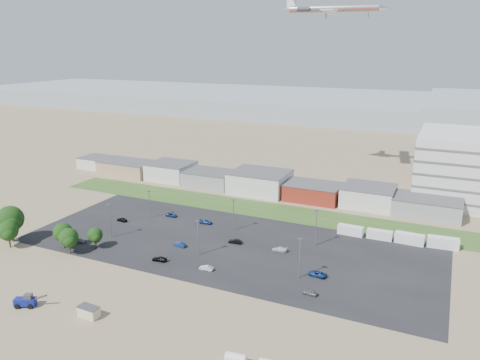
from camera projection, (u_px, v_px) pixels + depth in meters
The scene contains 35 objects.
ground at pixel (177, 269), 121.52m from camera, with size 700.00×700.00×0.00m, color #7E6850.
parking_lot at pixel (228, 244), 136.97m from camera, with size 120.00×50.00×0.01m, color black.
grass_strip at pixel (255, 208), 166.91m from camera, with size 160.00×16.00×0.02m, color #30501E.
hills_backdrop at pixel (427, 111), 379.19m from camera, with size 700.00×200.00×9.00m, color gray, non-canonical shape.
building_row at pixel (235, 179), 189.22m from camera, with size 170.00×20.00×8.00m, color silver, non-canonical shape.
portable_shed at pixel (89, 312), 99.77m from camera, with size 4.77×2.48×2.40m, color beige, non-canonical shape.
telehandler at pixel (25, 300), 103.59m from camera, with size 7.35×2.45×3.06m, color navy, non-canonical shape.
storage_tank_nw at pixel (236, 358), 85.01m from camera, with size 3.83×1.92×2.30m, color silver, non-canonical shape.
box_trailer_a at pixel (350, 230), 143.19m from camera, with size 7.68×2.40×2.88m, color silver, non-canonical shape.
box_trailer_b at pixel (380, 235), 140.04m from camera, with size 7.38×2.31×2.77m, color silver, non-canonical shape.
box_trailer_c at pixel (409, 239), 136.71m from camera, with size 8.23×2.57×3.09m, color silver, non-canonical shape.
box_trailer_d at pixel (443, 243), 133.78m from camera, with size 8.51×2.66×3.19m, color silver, non-canonical shape.
tree_far_left at pixel (11, 222), 136.96m from camera, with size 8.27×8.27×12.41m, color black, non-canonical shape.
tree_left at pixel (8, 233), 133.29m from camera, with size 6.00×6.00×9.00m, color black, non-canonical shape.
tree_mid at pixel (63, 234), 132.97m from camera, with size 5.72×5.72×8.59m, color black, non-canonical shape.
tree_right at pixel (69, 239), 129.57m from camera, with size 5.60×5.60×8.40m, color black, non-canonical shape.
tree_near at pixel (95, 236), 133.39m from camera, with size 4.61×4.61×6.91m, color black, non-canonical shape.
lightpole_front_l at pixel (110, 221), 140.20m from camera, with size 1.23×0.51×10.48m, color slate, non-canonical shape.
lightpole_front_m at pixel (198, 238), 128.27m from camera, with size 1.19×0.50×10.16m, color slate, non-canonical shape.
lightpole_front_r at pixel (300, 258), 115.44m from camera, with size 1.25×0.52×10.64m, color slate, non-canonical shape.
lightpole_back_l at pixel (150, 204), 156.42m from camera, with size 1.12×0.46×9.48m, color slate, non-canonical shape.
lightpole_back_m at pixel (233, 215), 145.94m from camera, with size 1.19×0.49×10.08m, color slate, non-canonical shape.
lightpole_back_r at pixel (316, 228), 134.60m from camera, with size 1.27×0.53×10.80m, color slate, non-canonical shape.
airliner at pixel (334, 9), 186.72m from camera, with size 42.99×29.31×12.70m, color silver, non-canonical shape.
parked_car_0 at pixel (317, 274), 117.51m from camera, with size 2.19×4.74×1.32m, color navy.
parked_car_2 at pixel (310, 292), 108.80m from camera, with size 1.44×3.57×1.22m, color #595B5E.
parked_car_3 at pixel (159, 259), 125.84m from camera, with size 1.70×4.17×1.21m, color black.
parked_car_4 at pixel (180, 244), 134.94m from camera, with size 1.38×3.95×1.30m, color navy.
parked_car_5 at pixel (122, 220), 154.29m from camera, with size 1.50×3.73×1.27m, color black.
parked_car_6 at pixel (206, 222), 152.25m from camera, with size 1.76×4.34×1.26m, color navy.
parked_car_7 at pixel (235, 241), 137.08m from camera, with size 1.37×3.93×1.29m, color black.
parked_car_9 at pixel (172, 215), 158.57m from camera, with size 1.88×4.07×1.13m, color navy.
parked_car_10 at pixel (79, 240), 137.75m from camera, with size 1.74×4.28×1.24m, color #595B5E.
parked_car_12 at pixel (279, 249), 131.76m from camera, with size 1.71×4.22×1.22m, color silver.
parked_car_13 at pixel (206, 268), 120.75m from camera, with size 1.30×3.73×1.23m, color silver.
Camera 1 is at (60.99, -93.43, 55.87)m, focal length 35.00 mm.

